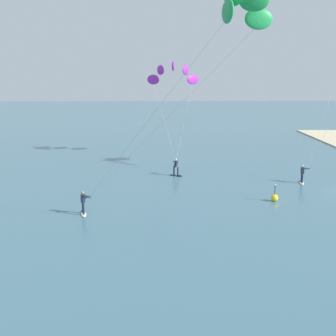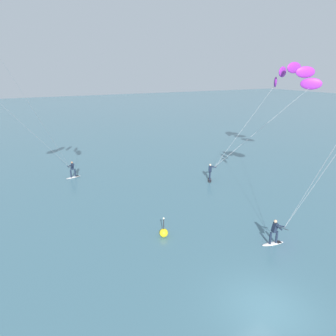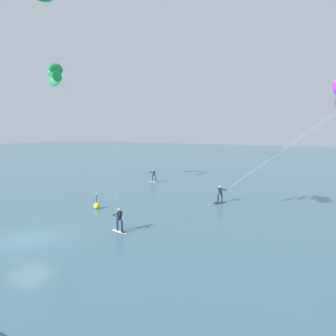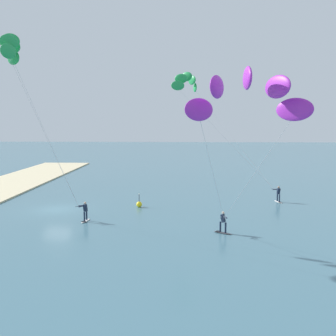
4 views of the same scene
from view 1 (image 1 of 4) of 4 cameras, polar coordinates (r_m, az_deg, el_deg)
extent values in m
ellipsoid|color=#333338|center=(41.97, 1.04, -0.97)|extent=(1.13, 1.45, 0.08)
cube|color=black|center=(41.75, 1.52, -0.97)|extent=(0.39, 0.39, 0.02)
cylinder|color=#192338|center=(41.99, 0.79, -0.36)|extent=(0.14, 0.14, 0.78)
cylinder|color=#192338|center=(41.76, 1.30, -0.43)|extent=(0.14, 0.14, 0.78)
cube|color=#192338|center=(41.73, 1.04, 0.53)|extent=(0.43, 0.43, 0.63)
sphere|color=beige|center=(41.64, 1.05, 1.10)|extent=(0.20, 0.20, 0.20)
cylinder|color=black|center=(42.23, 1.02, 0.88)|extent=(0.55, 0.03, 0.03)
cylinder|color=#192338|center=(41.96, 0.88, 0.85)|extent=(0.59, 0.31, 0.15)
cylinder|color=#192338|center=(41.96, 1.18, 0.85)|extent=(0.59, 0.31, 0.15)
ellipsoid|color=purple|center=(50.71, 3.28, 11.48)|extent=(1.62, 1.61, 1.10)
ellipsoid|color=purple|center=(50.65, 2.33, 12.69)|extent=(1.94, 1.04, 1.10)
ellipsoid|color=purple|center=(50.59, 0.68, 13.17)|extent=(1.97, 0.33, 1.10)
ellipsoid|color=purple|center=(50.57, -0.98, 12.70)|extent=(1.94, 1.05, 1.10)
ellipsoid|color=purple|center=(50.58, -1.94, 11.49)|extent=(1.61, 1.62, 1.10)
cylinder|color=#B2B2B7|center=(46.28, 2.24, 6.48)|extent=(9.22, 2.25, 7.35)
cylinder|color=#B2B2B7|center=(46.21, -0.58, 6.48)|extent=(9.21, 2.31, 7.35)
ellipsoid|color=white|center=(40.97, 17.08, -1.85)|extent=(1.54, 0.62, 0.08)
cube|color=black|center=(41.36, 17.01, -1.65)|extent=(0.33, 0.33, 0.02)
cylinder|color=#192338|center=(40.66, 17.16, -1.34)|extent=(0.14, 0.14, 0.78)
cylinder|color=#192338|center=(41.08, 17.08, -1.20)|extent=(0.14, 0.14, 0.78)
cube|color=#192338|center=(40.72, 17.18, -0.32)|extent=(0.37, 0.35, 0.63)
sphere|color=tan|center=(40.64, 17.22, 0.25)|extent=(0.20, 0.20, 0.20)
cylinder|color=black|center=(41.01, 17.82, -0.07)|extent=(0.19, 0.53, 0.03)
cylinder|color=#192338|center=(40.93, 17.42, -0.02)|extent=(0.45, 0.52, 0.15)
cylinder|color=#192338|center=(40.76, 17.60, -0.08)|extent=(0.13, 0.61, 0.15)
cylinder|color=#B2B2B7|center=(42.29, 20.33, 8.24)|extent=(2.96, 4.05, 11.85)
ellipsoid|color=white|center=(31.26, -11.00, -5.90)|extent=(1.54, 0.73, 0.08)
cube|color=black|center=(31.64, -11.06, -5.59)|extent=(0.34, 0.35, 0.02)
cylinder|color=#192338|center=(30.92, -10.99, -5.27)|extent=(0.14, 0.14, 0.78)
cylinder|color=#192338|center=(31.34, -11.06, -5.03)|extent=(0.14, 0.14, 0.78)
cube|color=#192338|center=(30.93, -11.08, -3.93)|extent=(0.39, 0.37, 0.63)
sphere|color=#9E7051|center=(30.82, -11.11, -3.18)|extent=(0.20, 0.20, 0.20)
cylinder|color=black|center=(30.51, -10.37, -3.83)|extent=(0.34, 0.46, 0.03)
cylinder|color=#192338|center=(30.77, -10.59, -3.65)|extent=(0.23, 0.61, 0.15)
cylinder|color=#192338|center=(30.62, -10.88, -3.74)|extent=(0.56, 0.40, 0.15)
ellipsoid|color=#1E9347|center=(21.33, 7.81, 19.66)|extent=(1.57, 0.57, 1.10)
ellipsoid|color=#1E9347|center=(24.02, 11.22, 20.72)|extent=(0.66, 1.57, 1.10)
ellipsoid|color=#1E9347|center=(24.51, 11.79, 18.56)|extent=(0.57, 1.57, 1.10)
cylinder|color=#B2B2B7|center=(25.11, -3.15, 5.53)|extent=(7.98, 8.10, 10.87)
cylinder|color=#B2B2B7|center=(26.52, -0.80, 5.92)|extent=(5.10, 10.16, 10.87)
sphere|color=yellow|center=(34.64, 13.76, -3.81)|extent=(0.56, 0.56, 0.56)
cylinder|color=#262628|center=(34.48, 13.82, -2.80)|extent=(0.06, 0.06, 0.70)
sphere|color=#F2F2CC|center=(34.37, 13.85, -2.14)|extent=(0.12, 0.12, 0.12)
camera|label=2|loc=(34.48, 44.85, 9.87)|focal=32.78mm
camera|label=3|loc=(58.15, 28.90, 8.14)|focal=33.00mm
camera|label=4|loc=(69.64, 2.73, 11.28)|focal=41.68mm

